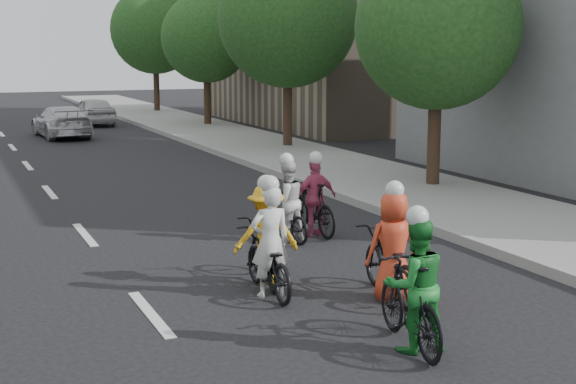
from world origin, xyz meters
TOP-DOWN VIEW (x-y plane):
  - ground at (0.00, 0.00)m, footprint 120.00×120.00m
  - sidewalk_right at (8.00, 10.00)m, footprint 4.00×80.00m
  - curb_right at (6.05, 10.00)m, footprint 0.18×80.00m
  - bldg_se at (16.00, 24.00)m, footprint 10.00×14.00m
  - tree_r_0 at (8.80, 6.60)m, footprint 4.00×4.00m
  - tree_r_1 at (8.80, 15.60)m, footprint 4.80×4.80m
  - tree_r_2 at (8.80, 24.60)m, footprint 4.00×4.00m
  - tree_r_3 at (8.80, 33.60)m, footprint 4.80×4.80m
  - cyclist_0 at (2.47, -2.43)m, footprint 0.84×1.82m
  - cyclist_1 at (1.92, 0.74)m, footprint 1.04×1.82m
  - cyclist_2 at (3.29, 3.11)m, footprint 0.78×1.60m
  - cyclist_3 at (3.24, -0.65)m, footprint 0.91×1.90m
  - cyclist_4 at (3.96, 3.31)m, footprint 0.86×1.69m
  - cyclist_5 at (1.75, 0.17)m, footprint 0.68×1.76m
  - follow_car_lead at (2.13, 22.78)m, footprint 2.08×4.42m
  - follow_car_trail at (4.26, 27.76)m, footprint 1.70×3.85m

SIDE VIEW (x-z plane):
  - ground at x=0.00m, z-range 0.00..0.00m
  - sidewalk_right at x=8.00m, z-range 0.00..0.15m
  - curb_right at x=6.05m, z-range 0.00..0.18m
  - cyclist_5 at x=1.75m, z-range -0.30..1.42m
  - cyclist_2 at x=3.29m, z-range -0.24..1.38m
  - cyclist_3 at x=3.24m, z-range -0.25..1.42m
  - cyclist_4 at x=3.96m, z-range -0.20..1.38m
  - cyclist_1 at x=1.92m, z-range -0.22..1.41m
  - follow_car_lead at x=2.13m, z-range 0.00..1.24m
  - follow_car_trail at x=4.26m, z-range 0.00..1.29m
  - cyclist_0 at x=2.47m, z-range -0.21..1.50m
  - tree_r_0 at x=8.80m, z-range 0.98..6.95m
  - tree_r_2 at x=8.80m, z-range 0.98..6.95m
  - bldg_se at x=16.00m, z-range 0.00..8.00m
  - tree_r_1 at x=8.80m, z-range 1.05..7.98m
  - tree_r_3 at x=8.80m, z-range 1.05..7.98m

